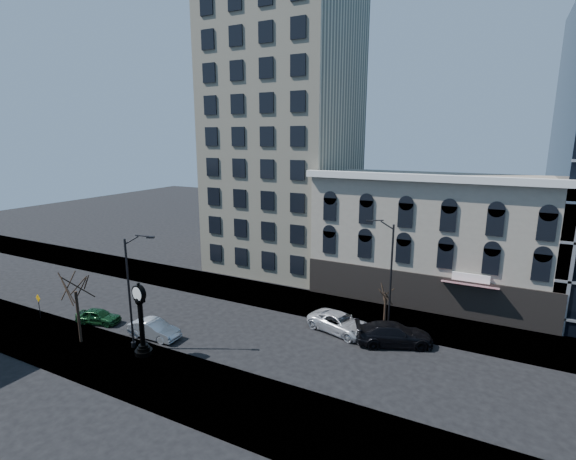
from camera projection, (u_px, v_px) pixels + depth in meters
The scene contains 15 objects.
ground at pixel (244, 332), 34.02m from camera, with size 160.00×160.00×0.00m, color black.
sidewalk_far at pixel (288, 299), 40.96m from camera, with size 160.00×6.00×0.12m, color #9B998D.
sidewalk_near at pixel (176, 381), 27.06m from camera, with size 160.00×6.00×0.12m, color #9B998D.
cream_tower at pixel (284, 105), 49.00m from camera, with size 15.90×15.40×42.50m.
victorian_row at pixel (433, 237), 41.18m from camera, with size 22.60×11.19×12.50m.
street_clock at pixel (141, 322), 29.84m from camera, with size 1.25×1.25×5.51m.
street_lamp_near at pixel (135, 262), 29.96m from camera, with size 2.16×1.13×8.88m.
street_lamp_far at pixel (384, 245), 33.61m from camera, with size 2.37×0.63×9.21m.
bare_tree_near at pixel (74, 280), 31.20m from camera, with size 3.84×3.84×6.59m.
bare_tree_far at pixel (386, 290), 34.96m from camera, with size 2.26×2.26×3.89m.
warning_sign at pixel (39, 302), 36.14m from camera, with size 0.72×0.14×2.21m.
car_near_a at pixel (98, 316), 35.60m from camera, with size 1.52×3.77×1.28m, color #143F1E.
car_near_b at pixel (154, 329), 33.01m from camera, with size 1.51×4.33×1.43m, color #A5A8AD.
car_far_a at pixel (340, 323), 34.01m from camera, with size 2.53×5.49×1.52m, color silver.
car_far_b at pixel (394, 334), 31.89m from camera, with size 2.39×5.88×1.71m, color black.
Camera 1 is at (17.56, -26.31, 15.50)m, focal length 26.00 mm.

